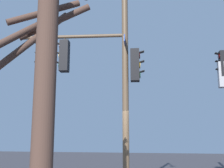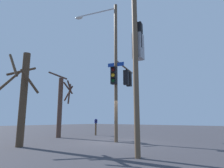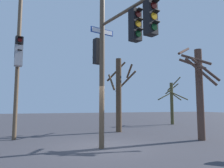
# 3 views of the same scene
# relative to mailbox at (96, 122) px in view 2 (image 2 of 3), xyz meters

# --- Properties ---
(ground_plane) EXTENTS (80.00, 80.00, 0.00)m
(ground_plane) POSITION_rel_mailbox_xyz_m (-4.54, 3.26, -1.11)
(ground_plane) COLOR #39383E
(main_signal_pole_assembly) EXTENTS (3.66, 4.62, 9.10)m
(main_signal_pole_assembly) POSITION_rel_mailbox_xyz_m (-4.24, 2.38, 3.70)
(main_signal_pole_assembly) COLOR brown
(main_signal_pole_assembly) RESTS_ON ground
(secondary_pole_assembly) EXTENTS (0.45, 0.76, 8.40)m
(secondary_pole_assembly) POSITION_rel_mailbox_xyz_m (-8.22, 6.29, 3.19)
(secondary_pole_assembly) COLOR brown
(secondary_pole_assembly) RESTS_ON ground
(mailbox) EXTENTS (0.49, 0.48, 1.41)m
(mailbox) POSITION_rel_mailbox_xyz_m (0.00, 0.00, 0.00)
(mailbox) COLOR #4C3823
(mailbox) RESTS_ON ground
(bare_tree_behind_pole) EXTENTS (1.86, 2.12, 4.86)m
(bare_tree_behind_pole) POSITION_rel_mailbox_xyz_m (-2.14, 7.74, 1.51)
(bare_tree_behind_pole) COLOR #493626
(bare_tree_behind_pole) RESTS_ON ground
(bare_tree_corner) EXTENTS (1.62, 2.09, 5.00)m
(bare_tree_corner) POSITION_rel_mailbox_xyz_m (0.57, 3.35, 1.46)
(bare_tree_corner) COLOR #4D362C
(bare_tree_corner) RESTS_ON ground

